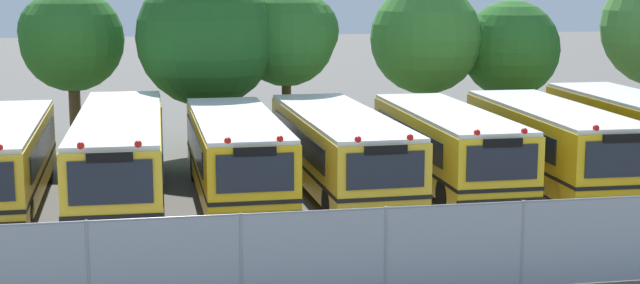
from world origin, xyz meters
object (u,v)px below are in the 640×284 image
Objects in this scene: school_bus_5 at (551,143)px; tree_5 at (506,49)px; school_bus_1 at (120,154)px; tree_3 at (291,36)px; tree_1 at (68,38)px; tree_2 at (211,37)px; school_bus_4 at (447,146)px; school_bus_3 at (340,149)px; tree_4 at (428,38)px; school_bus_2 at (236,154)px.

tree_5 is at bearing -101.85° from school_bus_5.
school_bus_5 is (13.15, -0.13, -0.06)m from school_bus_1.
tree_3 is at bearing -127.71° from school_bus_1.
school_bus_5 is 1.54× the size of tree_1.
tree_1 is at bearing 169.31° from tree_3.
school_bus_4 is at bearing -46.99° from tree_2.
tree_4 is at bearing -122.79° from school_bus_3.
school_bus_2 is (3.33, -0.09, -0.08)m from school_bus_1.
school_bus_2 is 15.35m from tree_5.
school_bus_5 is 1.49× the size of tree_4.
school_bus_2 is at bearing -110.06° from tree_3.
school_bus_4 is at bearing -178.25° from school_bus_2.
tree_2 reaches higher than school_bus_3.
school_bus_1 is 1.23× the size of school_bus_2.
tree_5 is at bearing 9.61° from tree_3.
tree_3 is at bearing -89.14° from school_bus_3.
school_bus_3 is (3.17, 0.39, -0.02)m from school_bus_2.
tree_4 is at bearing 16.37° from tree_3.
tree_3 is 9.27m from tree_5.
tree_4 is (12.03, 9.44, 2.63)m from school_bus_1.
school_bus_3 is at bearing -121.17° from tree_4.
tree_1 is at bearing -30.79° from school_bus_5.
tree_4 is (5.53, 9.14, 2.73)m from school_bus_3.
school_bus_4 is at bearing -37.47° from tree_1.
tree_1 is at bearing 159.62° from tree_2.
tree_3 is 6.10m from tree_4.
tree_1 reaches higher than tree_5.
school_bus_3 is at bearing -134.44° from tree_5.
tree_5 is (3.26, -0.18, -0.47)m from tree_4.
school_bus_3 is (6.50, 0.30, -0.10)m from school_bus_1.
school_bus_3 is 8.34m from tree_2.
school_bus_2 is at bearing 0.74° from school_bus_5.
tree_2 is (-6.70, 7.19, 2.97)m from school_bus_4.
school_bus_5 is 1.68× the size of tree_5.
school_bus_5 reaches higher than school_bus_4.
school_bus_4 is (9.87, 0.15, -0.10)m from school_bus_1.
school_bus_4 is at bearing -120.77° from tree_5.
school_bus_1 is 1.87× the size of tree_1.
tree_3 reaches higher than school_bus_2.
school_bus_3 is 1.64× the size of tree_4.
tree_4 reaches higher than school_bus_4.
tree_4 reaches higher than school_bus_5.
tree_1 is at bearing -37.69° from school_bus_4.
tree_2 is (3.17, 7.34, 2.87)m from school_bus_1.
tree_2 reaches higher than school_bus_4.
school_bus_1 reaches higher than school_bus_4.
school_bus_5 is (3.28, -0.28, 0.04)m from school_bus_4.
tree_2 reaches higher than tree_3.
school_bus_1 is 1.81× the size of tree_4.
tree_2 reaches higher than tree_1.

